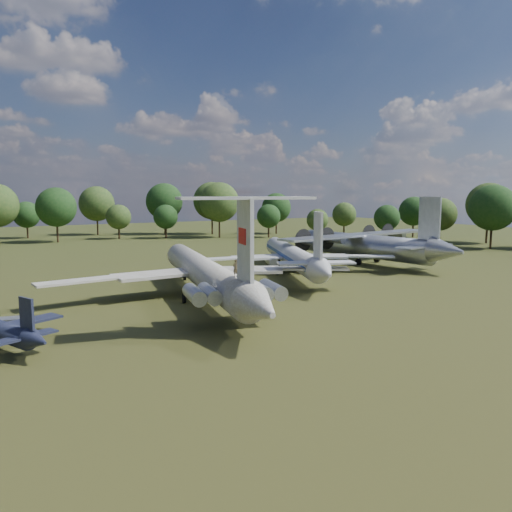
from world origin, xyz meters
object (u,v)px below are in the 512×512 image
tu104_jet (292,260)px  person_on_il62 (236,268)px  an12_transport (363,249)px  il62_airliner (204,278)px

tu104_jet → person_on_il62: person_on_il62 is taller
tu104_jet → an12_transport: an12_transport is taller
an12_transport → person_on_il62: (-40.39, -27.13, 3.10)m
il62_airliner → tu104_jet: 22.35m
il62_airliner → an12_transport: size_ratio=1.24×
tu104_jet → an12_transport: (17.86, 3.33, 0.45)m
il62_airliner → person_on_il62: bearing=-90.0°
an12_transport → person_on_il62: person_on_il62 is taller
tu104_jet → an12_transport: 18.18m
il62_airliner → an12_transport: 40.10m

